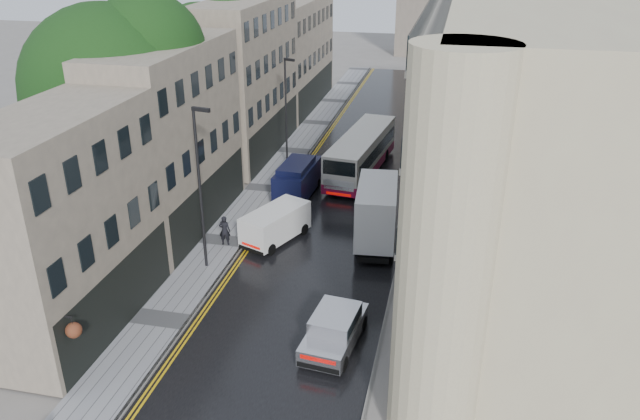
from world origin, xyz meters
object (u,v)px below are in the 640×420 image
at_px(tree_far, 204,81).
at_px(navy_van, 276,186).
at_px(pedestrian, 225,230).
at_px(white_lorry, 357,223).
at_px(white_van, 246,230).
at_px(silver_hatchback, 303,345).
at_px(cream_bus, 334,165).
at_px(lamp_post_near, 200,191).
at_px(tree_near, 112,118).
at_px(lamp_post_far, 286,113).

bearing_deg(tree_far, navy_van, -44.99).
bearing_deg(pedestrian, white_lorry, -179.87).
bearing_deg(white_lorry, white_van, 179.63).
bearing_deg(pedestrian, silver_hatchback, 121.26).
bearing_deg(navy_van, white_lorry, -38.72).
xyz_separation_m(white_lorry, silver_hatchback, (-0.64, -10.09, -1.07)).
bearing_deg(cream_bus, lamp_post_near, -101.96).
distance_m(tree_near, white_van, 10.16).
relative_size(white_lorry, silver_hatchback, 1.63).
xyz_separation_m(navy_van, lamp_post_near, (-1.38, -8.96, 3.22)).
bearing_deg(white_lorry, pedestrian, -179.36).
xyz_separation_m(white_lorry, white_van, (-6.39, -0.53, -0.89)).
height_order(tree_near, navy_van, tree_near).
bearing_deg(tree_near, white_van, -7.17).
height_order(silver_hatchback, navy_van, navy_van).
relative_size(lamp_post_near, lamp_post_far, 1.09).
bearing_deg(white_van, navy_van, 112.33).
height_order(tree_near, lamp_post_near, tree_near).
bearing_deg(tree_far, silver_hatchback, -59.94).
relative_size(tree_near, cream_bus, 1.25).
distance_m(tree_near, navy_van, 11.17).
height_order(navy_van, lamp_post_near, lamp_post_near).
bearing_deg(pedestrian, lamp_post_near, 81.31).
relative_size(silver_hatchback, white_van, 0.99).
xyz_separation_m(tree_far, navy_van, (7.90, -7.90, -4.90)).
height_order(tree_near, white_van, tree_near).
xyz_separation_m(cream_bus, white_van, (-3.06, -10.32, -0.49)).
xyz_separation_m(cream_bus, pedestrian, (-4.30, -10.55, -0.51)).
relative_size(tree_far, white_van, 2.76).
relative_size(white_lorry, white_van, 1.61).
distance_m(tree_near, pedestrian, 9.23).
height_order(tree_near, lamp_post_far, tree_near).
distance_m(silver_hatchback, navy_van, 16.72).
relative_size(tree_far, lamp_post_far, 1.53).
distance_m(lamp_post_near, lamp_post_far, 16.47).
relative_size(white_van, lamp_post_far, 0.55).
bearing_deg(lamp_post_near, tree_near, 160.31).
bearing_deg(silver_hatchback, navy_van, 116.45).
xyz_separation_m(silver_hatchback, lamp_post_near, (-7.13, 6.73, 3.69)).
bearing_deg(white_van, silver_hatchback, -36.63).
bearing_deg(cream_bus, white_lorry, -64.51).
xyz_separation_m(tree_near, lamp_post_near, (6.82, -3.86, -2.40)).
distance_m(tree_far, lamp_post_far, 6.90).
distance_m(tree_near, silver_hatchback, 18.54).
height_order(white_lorry, pedestrian, white_lorry).
xyz_separation_m(silver_hatchback, lamp_post_far, (-7.07, 23.20, 3.34)).
bearing_deg(navy_van, lamp_post_near, -96.22).
relative_size(tree_near, white_van, 3.08).
bearing_deg(tree_far, pedestrian, -64.98).
relative_size(tree_near, tree_far, 1.11).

